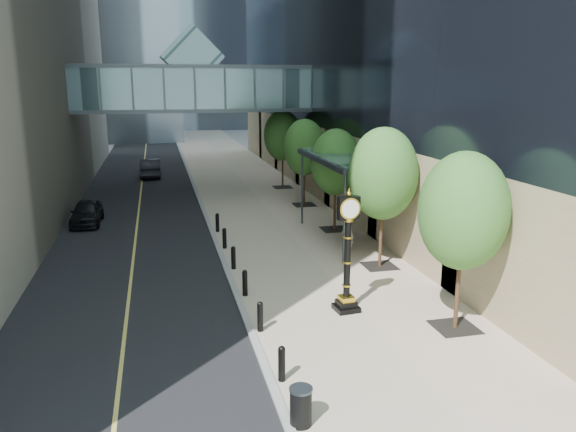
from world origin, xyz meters
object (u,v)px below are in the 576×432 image
at_px(trash_bin, 301,408).
at_px(pedestrian, 348,237).
at_px(street_clock, 347,260).
at_px(car_far, 151,168).
at_px(car_near, 87,212).

relative_size(trash_bin, pedestrian, 0.60).
relative_size(street_clock, car_far, 0.91).
xyz_separation_m(car_near, car_far, (3.48, 16.11, 0.10)).
bearing_deg(car_near, street_clock, -55.05).
distance_m(street_clock, trash_bin, 7.18).
height_order(street_clock, car_far, street_clock).
height_order(car_near, car_far, car_far).
height_order(pedestrian, car_near, pedestrian).
bearing_deg(street_clock, trash_bin, -123.45).
bearing_deg(pedestrian, car_far, -49.01).
distance_m(street_clock, car_near, 18.54).
relative_size(street_clock, car_near, 1.09).
height_order(trash_bin, car_far, car_far).
relative_size(pedestrian, car_near, 0.38).
xyz_separation_m(street_clock, car_far, (-6.85, 31.46, -1.13)).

